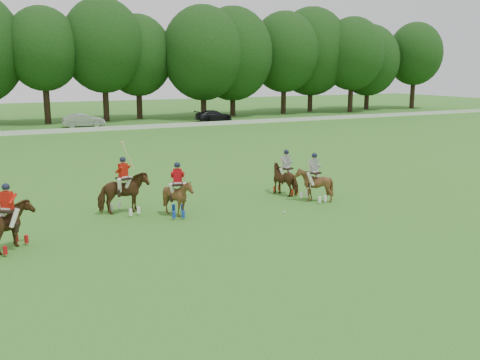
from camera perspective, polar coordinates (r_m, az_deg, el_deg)
name	(u,v)px	position (r m, az deg, el deg)	size (l,w,h in m)	color
ground	(229,248)	(18.59, -1.21, -7.31)	(180.00, 180.00, 0.00)	#2D6A1E
tree_line	(46,49)	(64.45, -20.02, 12.98)	(117.98, 14.32, 14.75)	black
boundary_rail	(62,131)	(54.73, -18.47, 5.01)	(120.00, 0.10, 0.44)	white
car_mid	(84,120)	(59.56, -16.34, 6.12)	(1.52, 4.35, 1.43)	#A3A4A9
car_right	(214,116)	(63.95, -2.83, 6.88)	(1.83, 4.49, 1.30)	black
polo_red_a	(9,226)	(19.75, -23.39, -4.57)	(1.88, 2.07, 2.34)	#4B2C14
polo_red_b	(124,193)	(23.21, -12.26, -1.38)	(2.22, 2.09, 3.01)	#4B2C14
polo_red_c	(178,197)	(22.51, -6.63, -1.80)	(1.68, 1.78, 2.30)	#4B2C14
polo_stripe_a	(286,178)	(26.33, 4.92, 0.16)	(1.38, 1.96, 2.23)	#4B2C14
polo_stripe_b	(314,184)	(25.08, 7.86, -0.44)	(1.55, 1.67, 2.29)	#4B2C14
polo_ball	(284,212)	(23.06, 4.76, -3.43)	(0.09, 0.09, 0.09)	white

